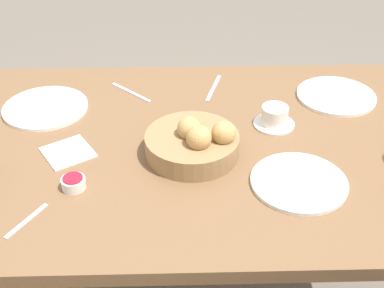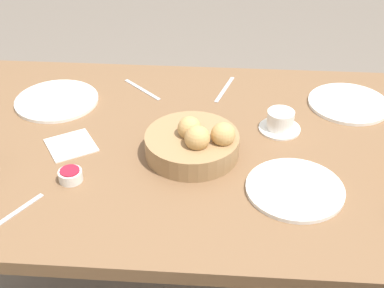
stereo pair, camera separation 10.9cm
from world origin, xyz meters
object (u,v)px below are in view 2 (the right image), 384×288
at_px(fork_silver, 142,90).
at_px(bread_basket, 194,143).
at_px(jam_bowl_berry, 70,175).
at_px(napkin, 71,145).
at_px(plate_near_left, 349,103).
at_px(knife_silver, 225,89).
at_px(spoon_coffee, 21,209).
at_px(plate_near_right, 57,101).
at_px(coffee_cup, 280,122).
at_px(plate_far_center, 295,189).

bearing_deg(fork_silver, bread_basket, 119.24).
bearing_deg(jam_bowl_berry, napkin, -75.19).
xyz_separation_m(plate_near_left, knife_silver, (0.36, -0.06, -0.00)).
distance_m(jam_bowl_berry, napkin, 0.14).
relative_size(spoon_coffee, napkin, 0.71).
height_order(plate_near_right, napkin, plate_near_right).
distance_m(coffee_cup, jam_bowl_berry, 0.57).
height_order(jam_bowl_berry, knife_silver, jam_bowl_berry).
distance_m(bread_basket, coffee_cup, 0.26).
distance_m(plate_near_left, fork_silver, 0.61).
relative_size(knife_silver, spoon_coffee, 1.45).
distance_m(coffee_cup, knife_silver, 0.26).
distance_m(bread_basket, jam_bowl_berry, 0.31).
xyz_separation_m(bread_basket, plate_near_left, (-0.43, -0.28, -0.03)).
relative_size(plate_near_left, napkin, 1.48).
bearing_deg(bread_basket, plate_near_right, -29.01).
bearing_deg(plate_near_left, knife_silver, -10.11).
relative_size(jam_bowl_berry, spoon_coffee, 0.51).
xyz_separation_m(plate_near_left, plate_near_right, (0.85, 0.05, 0.00)).
bearing_deg(coffee_cup, plate_near_left, -145.03).
bearing_deg(napkin, jam_bowl_berry, 104.81).
xyz_separation_m(plate_far_center, jam_bowl_berry, (0.52, -0.00, 0.01)).
xyz_separation_m(coffee_cup, fork_silver, (0.40, -0.19, -0.02)).
xyz_separation_m(plate_far_center, knife_silver, (0.17, -0.47, -0.00)).
bearing_deg(fork_silver, napkin, 65.72).
relative_size(plate_near_left, plate_near_right, 0.96).
xyz_separation_m(plate_near_right, plate_far_center, (-0.66, 0.36, 0.00)).
relative_size(coffee_cup, spoon_coffee, 1.01).
xyz_separation_m(bread_basket, coffee_cup, (-0.22, -0.13, -0.01)).
bearing_deg(spoon_coffee, plate_near_right, -83.69).
distance_m(bread_basket, napkin, 0.32).
height_order(plate_far_center, jam_bowl_berry, jam_bowl_berry).
bearing_deg(spoon_coffee, napkin, -100.82).
distance_m(knife_silver, spoon_coffee, 0.72).
height_order(bread_basket, napkin, bread_basket).
height_order(plate_near_left, coffee_cup, coffee_cup).
xyz_separation_m(knife_silver, napkin, (0.39, 0.33, 0.00)).
bearing_deg(knife_silver, bread_basket, 78.51).
bearing_deg(plate_far_center, jam_bowl_berry, -0.06).
bearing_deg(plate_near_left, spoon_coffee, 32.72).
distance_m(plate_near_left, spoon_coffee, 0.95).
distance_m(plate_near_left, knife_silver, 0.37).
distance_m(jam_bowl_berry, fork_silver, 0.46).
distance_m(plate_far_center, spoon_coffee, 0.62).
bearing_deg(jam_bowl_berry, plate_near_right, -69.10).
bearing_deg(coffee_cup, jam_bowl_berry, 26.92).
bearing_deg(coffee_cup, knife_silver, -53.94).
distance_m(plate_near_right, spoon_coffee, 0.47).
relative_size(plate_near_left, coffee_cup, 2.06).
relative_size(bread_basket, napkin, 1.51).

